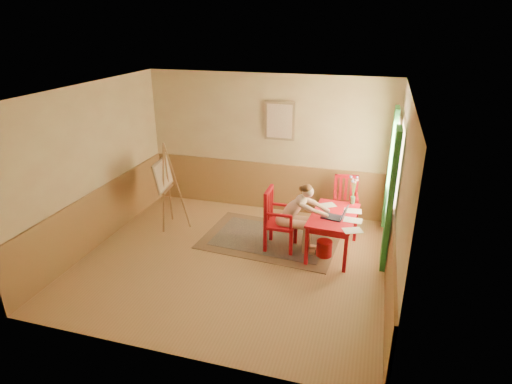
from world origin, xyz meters
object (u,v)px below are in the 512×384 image
(figure, at_px, (297,214))
(laptop, at_px, (336,216))
(easel, at_px, (165,178))
(chair_back, at_px, (345,203))
(chair_left, at_px, (278,219))
(table, at_px, (334,219))

(figure, relative_size, laptop, 2.85)
(laptop, height_order, easel, easel)
(chair_back, bearing_deg, chair_left, -132.00)
(table, distance_m, chair_back, 1.06)
(chair_left, distance_m, chair_back, 1.56)
(laptop, bearing_deg, easel, 174.98)
(table, height_order, laptop, laptop)
(chair_back, height_order, laptop, chair_back)
(figure, distance_m, easel, 2.60)
(chair_left, bearing_deg, table, 6.59)
(chair_back, relative_size, figure, 0.82)
(chair_left, height_order, laptop, chair_left)
(chair_left, distance_m, laptop, 1.01)
(figure, bearing_deg, laptop, -4.42)
(chair_left, height_order, figure, figure)
(table, height_order, figure, figure)
(chair_left, relative_size, figure, 0.89)
(chair_left, bearing_deg, figure, 2.68)
(table, height_order, chair_back, chair_back)
(easel, bearing_deg, chair_left, -6.30)
(laptop, bearing_deg, table, 109.86)
(figure, height_order, laptop, figure)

